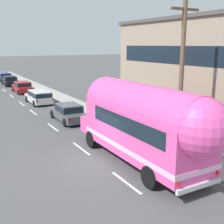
# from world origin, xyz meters

# --- Properties ---
(ground_plane) EXTENTS (300.00, 300.00, 0.00)m
(ground_plane) POSITION_xyz_m (0.00, 0.00, 0.00)
(ground_plane) COLOR #4C4C4F
(lane_markings) EXTENTS (3.71, 80.00, 0.01)m
(lane_markings) POSITION_xyz_m (2.52, 12.92, 0.00)
(lane_markings) COLOR silver
(lane_markings) RESTS_ON ground
(sidewalk_slab) EXTENTS (2.15, 90.00, 0.15)m
(sidewalk_slab) POSITION_xyz_m (4.66, 10.00, 0.07)
(sidewalk_slab) COLOR #9E9B93
(sidewalk_slab) RESTS_ON ground
(utility_pole) EXTENTS (1.80, 0.24, 8.50)m
(utility_pole) POSITION_xyz_m (4.27, -1.24, 4.42)
(utility_pole) COLOR brown
(utility_pole) RESTS_ON ground
(painted_bus) EXTENTS (2.63, 10.34, 4.12)m
(painted_bus) POSITION_xyz_m (1.79, -1.65, 2.31)
(painted_bus) COLOR #EA4C9E
(painted_bus) RESTS_ON ground
(car_lead) EXTENTS (1.94, 4.54, 1.37)m
(car_lead) POSITION_xyz_m (1.72, 8.65, 0.74)
(car_lead) COLOR #474C51
(car_lead) RESTS_ON ground
(car_second) EXTENTS (1.96, 4.41, 1.37)m
(car_second) POSITION_xyz_m (1.61, 16.70, 0.79)
(car_second) COLOR silver
(car_second) RESTS_ON ground
(car_third) EXTENTS (1.97, 4.69, 1.37)m
(car_third) POSITION_xyz_m (1.83, 25.06, 0.74)
(car_third) COLOR #A5191E
(car_third) RESTS_ON ground
(car_fourth) EXTENTS (2.03, 4.72, 1.37)m
(car_fourth) POSITION_xyz_m (1.72, 32.80, 0.74)
(car_fourth) COLOR black
(car_fourth) RESTS_ON ground
(car_fifth) EXTENTS (1.99, 4.62, 1.37)m
(car_fifth) POSITION_xyz_m (1.96, 38.88, 0.79)
(car_fifth) COLOR navy
(car_fifth) RESTS_ON ground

